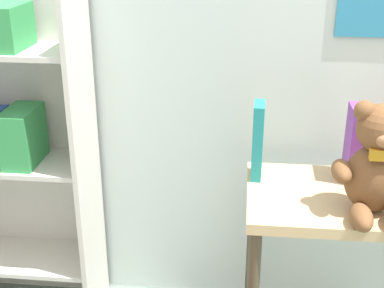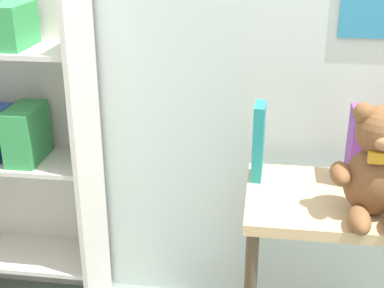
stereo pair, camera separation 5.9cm
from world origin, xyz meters
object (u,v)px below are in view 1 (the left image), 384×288
Objects in this scene: bookshelf_side at (10,135)px; teddy_bear at (378,164)px; display_table at (352,224)px; book_standing_purple at (353,143)px; book_standing_teal at (258,141)px.

bookshelf_side reaches higher than teddy_bear.
teddy_bear is at bearing -12.95° from bookshelf_side.
display_table is at bearing -8.50° from bookshelf_side.
teddy_bear is (1.26, -0.29, 0.07)m from bookshelf_side.
bookshelf_side is at bearing 167.05° from teddy_bear.
bookshelf_side is 5.12× the size of book_standing_purple.
teddy_bear is (0.03, -0.11, 0.27)m from display_table.
teddy_bear reaches higher than book_standing_purple.
display_table is at bearing -15.58° from book_standing_teal.
book_standing_purple is at bearing -2.65° from bookshelf_side.
display_table is 0.29m from teddy_bear.
display_table is 2.00× the size of teddy_bear.
display_table is at bearing 105.03° from teddy_bear.
book_standing_teal is (0.91, -0.08, 0.05)m from bookshelf_side.
bookshelf_side is at bearing 178.13° from book_standing_purple.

